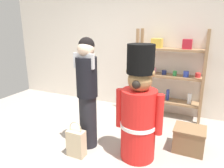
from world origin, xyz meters
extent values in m
plane|color=#9E9389|center=(0.00, 0.00, 0.00)|extent=(6.40, 6.40, 0.00)
cube|color=silver|center=(0.00, 2.20, 1.30)|extent=(6.40, 0.12, 2.60)
cube|color=#93704C|center=(0.06, 1.83, 0.84)|extent=(0.05, 0.05, 1.68)
cube|color=#93704C|center=(1.27, 1.83, 0.84)|extent=(0.05, 0.05, 1.68)
cube|color=#93704C|center=(0.06, 2.13, 0.84)|extent=(0.05, 0.05, 1.68)
cube|color=#93704C|center=(1.27, 2.13, 0.84)|extent=(0.05, 0.05, 1.68)
cube|color=#93704C|center=(0.66, 1.98, 0.30)|extent=(1.21, 0.30, 0.04)
cube|color=#93704C|center=(0.66, 1.98, 0.81)|extent=(1.21, 0.30, 0.04)
cube|color=#93704C|center=(0.66, 1.98, 1.31)|extent=(1.21, 0.30, 0.04)
cylinder|color=black|center=(0.16, 2.00, 0.88)|extent=(0.08, 0.08, 0.09)
cylinder|color=pink|center=(0.36, 2.02, 0.88)|extent=(0.08, 0.08, 0.11)
cylinder|color=navy|center=(0.56, 1.99, 0.87)|extent=(0.09, 0.09, 0.08)
cylinder|color=green|center=(0.76, 1.97, 0.87)|extent=(0.07, 0.07, 0.09)
cylinder|color=blue|center=(0.97, 1.96, 0.88)|extent=(0.10, 0.10, 0.11)
cylinder|color=red|center=(1.17, 2.01, 0.87)|extent=(0.10, 0.10, 0.08)
cylinder|color=#596B33|center=(0.26, 1.95, 0.42)|extent=(0.06, 0.06, 0.19)
cylinder|color=navy|center=(0.66, 1.97, 0.43)|extent=(0.06, 0.06, 0.21)
cylinder|color=silver|center=(1.07, 1.96, 0.42)|extent=(0.07, 0.07, 0.19)
cube|color=gold|center=(0.39, 1.98, 1.42)|extent=(0.20, 0.16, 0.17)
cube|color=#B21E2D|center=(0.94, 1.98, 1.42)|extent=(0.16, 0.13, 0.17)
cylinder|color=red|center=(0.56, 0.41, 0.48)|extent=(0.46, 0.46, 0.96)
cylinder|color=white|center=(0.56, 0.41, 0.48)|extent=(0.48, 0.48, 0.05)
sphere|color=#9B7446|center=(0.56, 0.41, 1.09)|extent=(0.31, 0.31, 0.31)
sphere|color=#9B7446|center=(0.43, 0.41, 1.19)|extent=(0.11, 0.11, 0.11)
sphere|color=#9B7446|center=(0.70, 0.41, 1.19)|extent=(0.11, 0.11, 0.11)
cylinder|color=black|center=(0.56, 0.41, 1.36)|extent=(0.34, 0.34, 0.36)
cylinder|color=red|center=(0.30, 0.41, 0.67)|extent=(0.11, 0.11, 0.53)
cylinder|color=red|center=(0.83, 0.41, 0.67)|extent=(0.11, 0.11, 0.53)
sphere|color=black|center=(0.56, 0.27, 1.07)|extent=(0.11, 0.11, 0.11)
cylinder|color=black|center=(-0.19, 0.38, 0.39)|extent=(0.25, 0.25, 0.78)
cylinder|color=black|center=(-0.19, 0.38, 1.06)|extent=(0.29, 0.29, 0.56)
sphere|color=beige|center=(-0.19, 0.38, 1.44)|extent=(0.23, 0.23, 0.23)
cube|color=silver|center=(-0.19, 0.32, 1.29)|extent=(0.31, 0.04, 0.20)
sphere|color=black|center=(-0.19, 0.40, 1.49)|extent=(0.22, 0.22, 0.22)
cube|color=#C1AD89|center=(-0.21, 0.08, 0.19)|extent=(0.25, 0.14, 0.38)
torus|color=#C1AD89|center=(-0.21, 0.08, 0.42)|extent=(0.19, 0.01, 0.19)
cube|color=brown|center=(1.19, 0.87, 0.17)|extent=(0.41, 0.36, 0.33)
cube|color=brown|center=(1.19, 0.87, 0.34)|extent=(0.43, 0.37, 0.02)
camera|label=1|loc=(1.31, -2.03, 1.76)|focal=33.79mm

